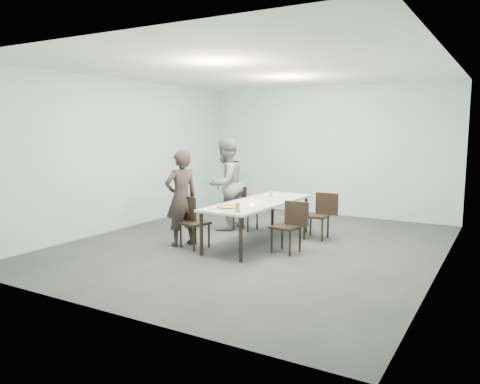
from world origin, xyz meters
The scene contains 16 objects.
ground centered at (0.00, 0.00, 0.00)m, with size 7.00×7.00×0.00m, color #333335.
room_shell centered at (0.00, 0.00, 2.03)m, with size 6.02×7.02×3.01m.
table centered at (-0.02, 0.16, 0.69)m, with size 0.97×2.62×0.75m.
chair_near_left centered at (-0.88, -0.68, 0.50)m, with size 0.65×0.50×0.87m.
chair_far_left centered at (-0.85, 1.01, 0.50)m, with size 0.62×0.45×0.87m.
chair_near_right centered at (0.76, -0.20, 0.50)m, with size 0.63×0.46×0.87m.
chair_far_right centered at (0.84, 0.97, 0.50)m, with size 0.62×0.43×0.87m.
diner_near centered at (-1.10, -0.67, 0.83)m, with size 0.61×0.40×1.67m, color black.
diner_far centered at (-1.12, 0.83, 0.92)m, with size 0.90×0.70×1.84m, color slate.
pizza centered at (-0.11, -0.75, 0.77)m, with size 0.34×0.34×0.04m.
side_plate centered at (0.11, -0.47, 0.76)m, with size 0.18×0.18×0.01m, color white.
beer_glass centered at (0.21, -0.96, 0.82)m, with size 0.08×0.08×0.15m, color gold.
water_tumbler centered at (0.16, -0.92, 0.80)m, with size 0.08×0.08×0.09m, color silver.
tealight centered at (-0.09, 0.03, 0.77)m, with size 0.06×0.06×0.05m.
amber_tumbler centered at (-0.09, 0.76, 0.79)m, with size 0.07×0.07×0.08m, color gold.
menu centered at (-0.22, 1.04, 0.75)m, with size 0.30×0.22×0.01m, color silver.
Camera 1 is at (3.80, -7.06, 2.03)m, focal length 35.00 mm.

